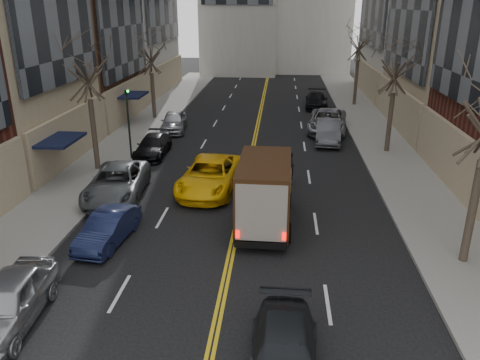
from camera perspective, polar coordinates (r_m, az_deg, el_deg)
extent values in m
cube|color=slate|center=(35.05, -13.15, 5.10)|extent=(4.00, 66.00, 0.15)
cube|color=slate|center=(34.15, 17.07, 4.31)|extent=(4.00, 66.00, 0.15)
cube|color=black|center=(26.78, -21.33, 4.57)|extent=(2.00, 3.00, 0.15)
cube|color=black|center=(27.47, -22.74, 2.46)|extent=(0.20, 3.00, 2.50)
cube|color=black|center=(38.55, -13.08, 10.06)|extent=(2.00, 3.00, 0.15)
cube|color=black|center=(39.04, -14.23, 8.52)|extent=(0.20, 3.00, 2.50)
cylinder|color=#382D23|center=(28.11, -17.34, 5.30)|extent=(0.30, 0.30, 4.05)
cylinder|color=#382D23|center=(40.17, -10.53, 10.08)|extent=(0.30, 0.30, 3.69)
cylinder|color=#382D23|center=(18.95, 26.43, -3.55)|extent=(0.30, 0.30, 3.96)
cylinder|color=#382D23|center=(31.73, 17.78, 6.70)|extent=(0.30, 0.30, 3.78)
cylinder|color=#382D23|center=(46.17, 13.96, 11.47)|extent=(0.30, 0.30, 4.14)
cylinder|color=black|center=(29.47, -13.37, 6.12)|extent=(0.12, 0.12, 3.80)
imported|color=black|center=(28.99, -13.76, 10.61)|extent=(0.15, 0.18, 0.90)
sphere|color=#0CE526|center=(28.86, -13.53, 10.49)|extent=(0.14, 0.14, 0.14)
cube|color=black|center=(20.71, 2.98, -4.22)|extent=(2.06, 5.76, 0.27)
cube|color=black|center=(22.30, 3.32, 0.14)|extent=(2.13, 1.55, 1.88)
cube|color=black|center=(19.74, 2.98, -1.41)|extent=(2.22, 4.42, 2.68)
cube|color=black|center=(18.25, 2.51, -7.87)|extent=(2.06, 0.19, 0.27)
cube|color=red|center=(18.11, -0.31, -6.65)|extent=(0.16, 0.06, 0.31)
cube|color=red|center=(18.03, 5.39, -6.89)|extent=(0.16, 0.06, 0.31)
cube|color=gold|center=(19.66, -0.16, 0.21)|extent=(0.05, 0.81, 0.80)
cube|color=gold|center=(19.57, 6.21, -0.02)|extent=(0.05, 0.81, 0.80)
cylinder|color=black|center=(22.51, 0.55, -2.24)|extent=(0.26, 0.86, 0.86)
cylinder|color=black|center=(22.43, 5.93, -2.45)|extent=(0.26, 0.86, 0.86)
cylinder|color=black|center=(19.44, -0.39, -6.15)|extent=(0.26, 0.86, 0.86)
cylinder|color=black|center=(19.35, 5.88, -6.41)|extent=(0.26, 0.86, 0.86)
imported|color=black|center=(13.00, 5.39, -20.64)|extent=(1.90, 4.55, 1.31)
cube|color=black|center=(13.18, 5.47, -17.06)|extent=(0.13, 0.04, 0.09)
cube|color=blue|center=(13.16, 5.47, -17.14)|extent=(0.10, 0.01, 0.06)
imported|color=yellow|center=(24.44, -3.66, 0.59)|extent=(3.22, 6.07, 1.63)
imported|color=black|center=(25.36, 6.18, 1.47)|extent=(0.54, 0.72, 1.79)
imported|color=#9FA1A7|center=(16.23, -26.46, -13.17)|extent=(2.11, 4.59, 1.53)
imported|color=#101634|center=(19.88, -15.81, -5.70)|extent=(1.79, 4.00, 1.27)
imported|color=#4B4F53|center=(24.23, -14.78, -0.33)|extent=(3.17, 5.91, 1.58)
imported|color=black|center=(30.56, -10.56, 4.11)|extent=(1.90, 4.48, 1.29)
imported|color=#9FA3A7|center=(36.30, -8.07, 7.08)|extent=(2.21, 4.55, 1.50)
imported|color=#484A4F|center=(33.57, 10.70, 5.84)|extent=(2.03, 4.83, 1.55)
imported|color=#95979C|center=(36.40, 10.61, 7.08)|extent=(3.50, 6.22, 1.64)
imported|color=black|center=(44.82, 9.31, 9.59)|extent=(2.31, 5.07, 1.44)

